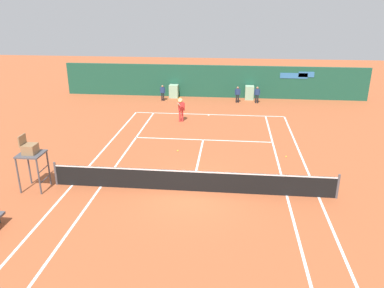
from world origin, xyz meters
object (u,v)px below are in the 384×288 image
at_px(tennis_ball_mid_court, 286,157).
at_px(tennis_ball_near_service_line, 178,151).
at_px(player_on_baseline, 181,108).
at_px(ball_kid_centre_post, 163,92).
at_px(tennis_ball_by_sideline, 254,175).
at_px(umpire_chair, 31,153).
at_px(ball_kid_left_post, 257,94).
at_px(ball_kid_right_post, 238,93).

distance_m(tennis_ball_mid_court, tennis_ball_near_service_line, 5.72).
distance_m(player_on_baseline, tennis_ball_mid_court, 8.41).
height_order(ball_kid_centre_post, tennis_ball_by_sideline, ball_kid_centre_post).
height_order(umpire_chair, tennis_ball_near_service_line, umpire_chair).
relative_size(ball_kid_left_post, tennis_ball_by_sideline, 19.45).
height_order(tennis_ball_by_sideline, tennis_ball_mid_court, same).
bearing_deg(tennis_ball_by_sideline, ball_kid_left_post, 86.39).
bearing_deg(ball_kid_centre_post, ball_kid_right_post, -170.00).
xyz_separation_m(player_on_baseline, ball_kid_centre_post, (-2.23, 5.49, -0.21)).
xyz_separation_m(ball_kid_left_post, ball_kid_right_post, (-1.52, -0.00, -0.02)).
bearing_deg(umpire_chair, tennis_ball_near_service_line, 132.00).
bearing_deg(ball_kid_centre_post, ball_kid_left_post, -170.00).
bearing_deg(ball_kid_left_post, ball_kid_centre_post, 0.70).
distance_m(ball_kid_centre_post, tennis_ball_by_sideline, 15.09).
bearing_deg(ball_kid_right_post, tennis_ball_by_sideline, 85.71).
bearing_deg(tennis_ball_by_sideline, tennis_ball_near_service_line, 145.54).
xyz_separation_m(ball_kid_centre_post, ball_kid_left_post, (7.53, 0.00, 0.03)).
distance_m(ball_kid_left_post, tennis_ball_near_service_line, 11.85).
relative_size(umpire_chair, ball_kid_left_post, 1.85).
relative_size(ball_kid_left_post, tennis_ball_near_service_line, 19.45).
xyz_separation_m(ball_kid_left_post, tennis_ball_mid_court, (0.93, -11.07, -0.73)).
bearing_deg(player_on_baseline, tennis_ball_mid_court, 114.88).
bearing_deg(tennis_ball_by_sideline, ball_kid_right_post, 92.84).
height_order(umpire_chair, ball_kid_centre_post, umpire_chair).
relative_size(umpire_chair, tennis_ball_near_service_line, 36.00).
distance_m(ball_kid_centre_post, ball_kid_left_post, 7.53).
distance_m(ball_kid_right_post, tennis_ball_near_service_line, 11.32).
distance_m(umpire_chair, player_on_baseline, 11.45).
xyz_separation_m(ball_kid_right_post, tennis_ball_mid_court, (2.45, -11.07, -0.71)).
bearing_deg(tennis_ball_near_service_line, umpire_chair, -138.00).
relative_size(player_on_baseline, ball_kid_left_post, 1.35).
height_order(ball_kid_centre_post, ball_kid_left_post, ball_kid_left_post).
bearing_deg(tennis_ball_near_service_line, tennis_ball_mid_court, -2.49).
bearing_deg(tennis_ball_mid_court, tennis_ball_near_service_line, 177.51).
relative_size(ball_kid_centre_post, ball_kid_right_post, 0.99).
xyz_separation_m(ball_kid_centre_post, ball_kid_right_post, (6.00, -0.00, 0.01)).
height_order(ball_kid_right_post, tennis_ball_by_sideline, ball_kid_right_post).
bearing_deg(tennis_ball_by_sideline, ball_kid_centre_post, 116.28).
bearing_deg(tennis_ball_mid_court, player_on_baseline, 138.18).
xyz_separation_m(ball_kid_centre_post, tennis_ball_by_sideline, (6.68, -13.52, -0.70)).
xyz_separation_m(umpire_chair, ball_kid_right_post, (8.77, 15.77, -0.91)).
height_order(player_on_baseline, ball_kid_left_post, player_on_baseline).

